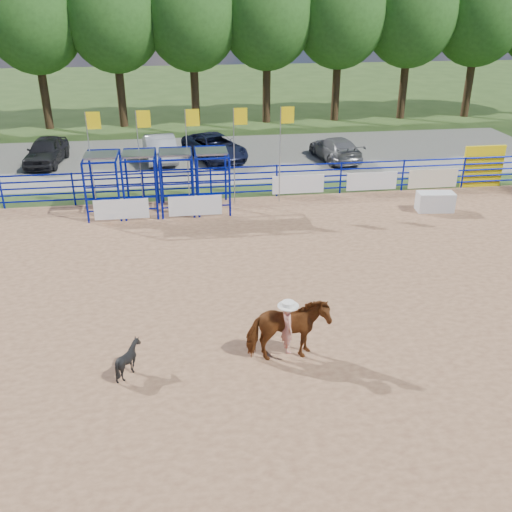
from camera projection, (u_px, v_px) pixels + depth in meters
name	position (u px, v px, depth m)	size (l,w,h in m)	color
ground	(234.00, 311.00, 16.94)	(120.00, 120.00, 0.00)	#364E1F
arena_dirt	(234.00, 311.00, 16.94)	(30.00, 20.00, 0.02)	#A57552
gravel_strip	(203.00, 158.00, 32.17)	(40.00, 10.00, 0.01)	gray
announcer_table	(435.00, 202.00, 24.36)	(1.54, 0.72, 0.82)	silver
horse_and_rider	(288.00, 328.00, 14.35)	(2.09, 1.03, 2.35)	brown
calf	(129.00, 359.00, 13.99)	(0.70, 0.79, 0.87)	black
car_a	(46.00, 151.00, 30.81)	(1.69, 4.19, 1.43)	black
car_b	(159.00, 147.00, 31.49)	(1.57, 4.51, 1.49)	gray
car_c	(215.00, 147.00, 31.71)	(2.26, 4.89, 1.36)	#141832
car_d	(335.00, 149.00, 31.54)	(1.77, 4.36, 1.27)	#5B5B5E
perimeter_fence	(233.00, 289.00, 16.62)	(30.10, 20.10, 1.50)	#061395
chute_assembly	(167.00, 182.00, 24.09)	(19.32, 2.41, 4.20)	#061395
treeline	(191.00, 8.00, 37.03)	(56.40, 6.40, 11.24)	#3F2B19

